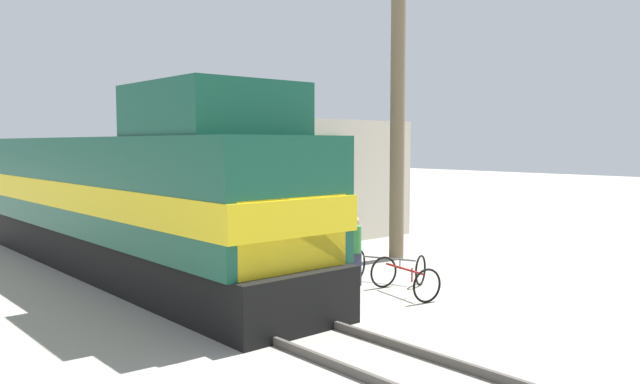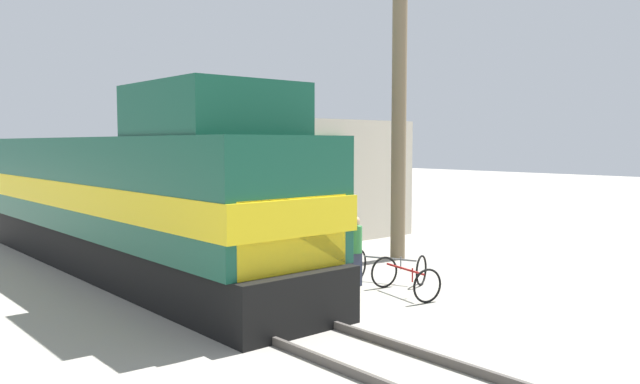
{
  "view_description": "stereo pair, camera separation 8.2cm",
  "coord_description": "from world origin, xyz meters",
  "px_view_note": "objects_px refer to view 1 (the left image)",
  "views": [
    {
      "loc": [
        -7.08,
        -13.62,
        3.5
      ],
      "look_at": [
        1.2,
        -4.17,
        2.51
      ],
      "focal_mm": 35.0,
      "sensor_mm": 36.0,
      "label": 1
    },
    {
      "loc": [
        -7.02,
        -13.67,
        3.5
      ],
      "look_at": [
        1.2,
        -4.17,
        2.51
      ],
      "focal_mm": 35.0,
      "sensor_mm": 36.0,
      "label": 2
    }
  ],
  "objects_px": {
    "utility_pole": "(398,100)",
    "locomotive": "(131,200)",
    "person_bystander": "(354,248)",
    "vendor_umbrella": "(307,208)",
    "bicycle": "(389,267)",
    "bicycle_spare": "(404,278)",
    "billboard_sign": "(325,165)"
  },
  "relations": [
    {
      "from": "vendor_umbrella",
      "to": "person_bystander",
      "type": "xyz_separation_m",
      "value": [
        -0.64,
        -2.53,
        -0.75
      ]
    },
    {
      "from": "locomotive",
      "to": "vendor_umbrella",
      "type": "xyz_separation_m",
      "value": [
        4.1,
        -2.44,
        -0.31
      ]
    },
    {
      "from": "bicycle_spare",
      "to": "billboard_sign",
      "type": "bearing_deg",
      "value": 75.74
    },
    {
      "from": "vendor_umbrella",
      "to": "bicycle_spare",
      "type": "distance_m",
      "value": 4.15
    },
    {
      "from": "utility_pole",
      "to": "vendor_umbrella",
      "type": "relative_size",
      "value": 3.79
    },
    {
      "from": "vendor_umbrella",
      "to": "bicycle_spare",
      "type": "height_order",
      "value": "vendor_umbrella"
    },
    {
      "from": "billboard_sign",
      "to": "utility_pole",
      "type": "bearing_deg",
      "value": -86.2
    },
    {
      "from": "vendor_umbrella",
      "to": "bicycle_spare",
      "type": "xyz_separation_m",
      "value": [
        -0.39,
        -3.93,
        -1.3
      ]
    },
    {
      "from": "locomotive",
      "to": "vendor_umbrella",
      "type": "relative_size",
      "value": 6.21
    },
    {
      "from": "vendor_umbrella",
      "to": "bicycle_spare",
      "type": "bearing_deg",
      "value": -95.68
    },
    {
      "from": "utility_pole",
      "to": "person_bystander",
      "type": "height_order",
      "value": "utility_pole"
    },
    {
      "from": "utility_pole",
      "to": "locomotive",
      "type": "bearing_deg",
      "value": 155.35
    },
    {
      "from": "bicycle",
      "to": "vendor_umbrella",
      "type": "bearing_deg",
      "value": 75.05
    },
    {
      "from": "locomotive",
      "to": "person_bystander",
      "type": "bearing_deg",
      "value": -55.18
    },
    {
      "from": "vendor_umbrella",
      "to": "bicycle",
      "type": "relative_size",
      "value": 1.34
    },
    {
      "from": "bicycle_spare",
      "to": "utility_pole",
      "type": "bearing_deg",
      "value": 56.22
    },
    {
      "from": "person_bystander",
      "to": "locomotive",
      "type": "bearing_deg",
      "value": 124.82
    },
    {
      "from": "utility_pole",
      "to": "billboard_sign",
      "type": "bearing_deg",
      "value": 93.8
    },
    {
      "from": "vendor_umbrella",
      "to": "bicycle",
      "type": "height_order",
      "value": "vendor_umbrella"
    },
    {
      "from": "locomotive",
      "to": "bicycle_spare",
      "type": "bearing_deg",
      "value": -59.79
    },
    {
      "from": "billboard_sign",
      "to": "person_bystander",
      "type": "bearing_deg",
      "value": -124.69
    },
    {
      "from": "utility_pole",
      "to": "bicycle",
      "type": "height_order",
      "value": "utility_pole"
    },
    {
      "from": "locomotive",
      "to": "vendor_umbrella",
      "type": "distance_m",
      "value": 4.78
    },
    {
      "from": "utility_pole",
      "to": "billboard_sign",
      "type": "xyz_separation_m",
      "value": [
        -0.2,
        3.02,
        -2.03
      ]
    },
    {
      "from": "utility_pole",
      "to": "person_bystander",
      "type": "distance_m",
      "value": 5.5
    },
    {
      "from": "utility_pole",
      "to": "billboard_sign",
      "type": "relative_size",
      "value": 2.57
    },
    {
      "from": "locomotive",
      "to": "utility_pole",
      "type": "height_order",
      "value": "utility_pole"
    },
    {
      "from": "bicycle",
      "to": "bicycle_spare",
      "type": "relative_size",
      "value": 1.02
    },
    {
      "from": "person_bystander",
      "to": "bicycle",
      "type": "relative_size",
      "value": 0.93
    },
    {
      "from": "billboard_sign",
      "to": "person_bystander",
      "type": "distance_m",
      "value": 6.1
    },
    {
      "from": "bicycle_spare",
      "to": "vendor_umbrella",
      "type": "bearing_deg",
      "value": 96.45
    },
    {
      "from": "person_bystander",
      "to": "bicycle_spare",
      "type": "xyz_separation_m",
      "value": [
        0.25,
        -1.39,
        -0.55
      ]
    }
  ]
}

